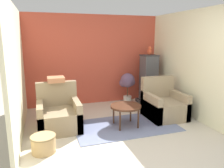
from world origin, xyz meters
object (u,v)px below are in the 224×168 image
potted_plant (127,83)px  coffee_table (126,107)px  birdcage (149,80)px  parrot (150,51)px  armchair_left (59,115)px  wicker_basket (44,143)px  armchair_right (164,105)px

potted_plant → coffee_table: bearing=-113.4°
coffee_table → birdcage: 1.87m
parrot → potted_plant: parrot is taller
armchair_left → wicker_basket: 0.96m
coffee_table → armchair_left: (-1.34, 0.32, -0.12)m
armchair_left → armchair_right: (2.38, -0.10, 0.00)m
birdcage → armchair_right: bearing=-100.0°
armchair_right → wicker_basket: bearing=-163.8°
armchair_right → parrot: (0.21, 1.17, 1.19)m
armchair_left → parrot: parrot is taller
armchair_left → wicker_basket: size_ratio=2.28×
armchair_left → wicker_basket: armchair_left is taller
parrot → wicker_basket: (-2.91, -1.96, -1.32)m
birdcage → potted_plant: (-0.60, 0.11, -0.06)m
armchair_left → parrot: (2.58, 1.07, 1.19)m
coffee_table → wicker_basket: size_ratio=1.58×
coffee_table → parrot: 2.14m
parrot → armchair_right: bearing=-100.0°
coffee_table → wicker_basket: coffee_table is taller
armchair_left → birdcage: bearing=22.4°
potted_plant → wicker_basket: size_ratio=2.15×
birdcage → parrot: size_ratio=5.61×
armchair_right → potted_plant: armchair_right is taller
armchair_right → wicker_basket: size_ratio=2.28×
armchair_left → parrot: size_ratio=3.80×
coffee_table → parrot: bearing=48.1°
armchair_right → birdcage: 1.24m
coffee_table → armchair_right: armchair_right is taller
coffee_table → armchair_left: armchair_left is taller
potted_plant → armchair_left: bearing=-149.4°
armchair_left → armchair_right: 2.38m
coffee_table → armchair_left: 1.38m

